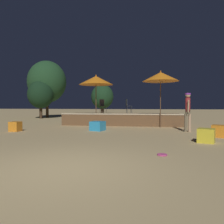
{
  "coord_description": "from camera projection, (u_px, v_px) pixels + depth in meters",
  "views": [
    {
      "loc": [
        1.69,
        -4.19,
        1.32
      ],
      "look_at": [
        0.0,
        6.75,
        0.95
      ],
      "focal_mm": 35.0,
      "sensor_mm": 36.0,
      "label": 1
    }
  ],
  "objects": [
    {
      "name": "ground_plane",
      "position": [
        61.0,
        169.0,
        4.44
      ],
      "size": [
        120.0,
        120.0,
        0.0
      ],
      "primitive_type": "plane",
      "color": "tan"
    },
    {
      "name": "wooden_deck",
      "position": [
        123.0,
        119.0,
        14.65
      ],
      "size": [
        7.59,
        2.86,
        0.79
      ],
      "color": "brown",
      "rests_on": "ground"
    },
    {
      "name": "patio_umbrella_0",
      "position": [
        96.0,
        80.0,
        13.63
      ],
      "size": [
        2.13,
        2.13,
        3.2
      ],
      "color": "brown",
      "rests_on": "ground"
    },
    {
      "name": "patio_umbrella_1",
      "position": [
        161.0,
        77.0,
        12.68
      ],
      "size": [
        2.08,
        2.08,
        3.29
      ],
      "color": "brown",
      "rests_on": "ground"
    },
    {
      "name": "cube_seat_0",
      "position": [
        98.0,
        126.0,
        11.08
      ],
      "size": [
        0.79,
        0.79,
        0.47
      ],
      "rotation": [
        0.0,
        0.0,
        -0.32
      ],
      "color": "#2D9EDB",
      "rests_on": "ground"
    },
    {
      "name": "cube_seat_1",
      "position": [
        219.0,
        131.0,
        8.87
      ],
      "size": [
        0.74,
        0.74,
        0.49
      ],
      "rotation": [
        0.0,
        0.0,
        -0.4
      ],
      "color": "orange",
      "rests_on": "ground"
    },
    {
      "name": "cube_seat_2",
      "position": [
        206.0,
        136.0,
        7.59
      ],
      "size": [
        0.71,
        0.71,
        0.49
      ],
      "rotation": [
        0.0,
        0.0,
        -0.37
      ],
      "color": "yellow",
      "rests_on": "ground"
    },
    {
      "name": "cube_seat_3",
      "position": [
        15.0,
        126.0,
        10.79
      ],
      "size": [
        0.49,
        0.49,
        0.48
      ],
      "rotation": [
        0.0,
        0.0,
        -0.05
      ],
      "color": "orange",
      "rests_on": "ground"
    },
    {
      "name": "person_0",
      "position": [
        188.0,
        109.0,
        10.57
      ],
      "size": [
        0.31,
        0.53,
        1.89
      ],
      "rotation": [
        0.0,
        0.0,
        3.1
      ],
      "color": "tan",
      "rests_on": "ground"
    },
    {
      "name": "bistro_chair_0",
      "position": [
        102.0,
        105.0,
        14.88
      ],
      "size": [
        0.48,
        0.48,
        0.9
      ],
      "rotation": [
        0.0,
        0.0,
        0.75
      ],
      "color": "#47474C",
      "rests_on": "wooden_deck"
    },
    {
      "name": "bistro_chair_1",
      "position": [
        128.0,
        105.0,
        14.3
      ],
      "size": [
        0.43,
        0.42,
        0.9
      ],
      "rotation": [
        0.0,
        0.0,
        1.85
      ],
      "color": "#2D3338",
      "rests_on": "wooden_deck"
    },
    {
      "name": "frisbee_disc",
      "position": [
        162.0,
        155.0,
        5.66
      ],
      "size": [
        0.26,
        0.26,
        0.03
      ],
      "color": "#E54C99",
      "rests_on": "ground"
    },
    {
      "name": "background_tree_0",
      "position": [
        41.0,
        94.0,
        20.84
      ],
      "size": [
        2.44,
        2.44,
        3.66
      ],
      "color": "#3D2B1C",
      "rests_on": "ground"
    },
    {
      "name": "background_tree_1",
      "position": [
        102.0,
        97.0,
        22.88
      ],
      "size": [
        2.33,
        2.33,
        3.46
      ],
      "color": "#3D2B1C",
      "rests_on": "ground"
    },
    {
      "name": "background_tree_2",
      "position": [
        47.0,
        82.0,
        22.1
      ],
      "size": [
        3.83,
        3.83,
        5.75
      ],
      "color": "#3D2B1C",
      "rests_on": "ground"
    }
  ]
}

